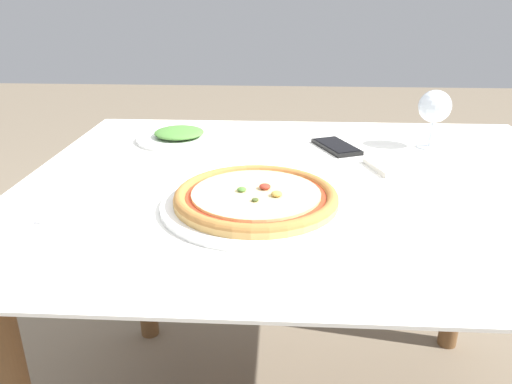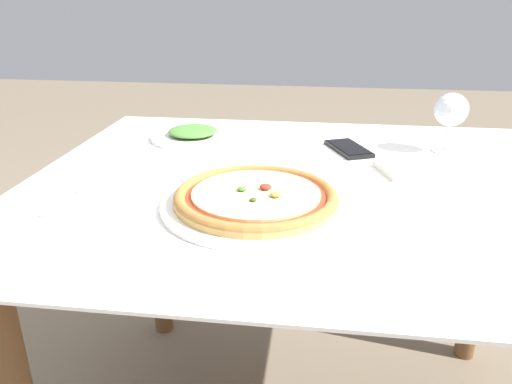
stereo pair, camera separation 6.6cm
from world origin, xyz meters
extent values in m
cube|color=brown|center=(0.00, 0.00, 0.69)|extent=(1.11, 0.88, 0.04)
cube|color=white|center=(0.00, 0.00, 0.71)|extent=(1.21, 0.98, 0.01)
cylinder|color=brown|center=(-0.50, 0.38, 0.34)|extent=(0.06, 0.06, 0.67)
cylinder|color=brown|center=(0.50, 0.38, 0.34)|extent=(0.06, 0.06, 0.67)
cylinder|color=white|center=(-0.11, -0.15, 0.72)|extent=(0.35, 0.35, 0.01)
cylinder|color=tan|center=(-0.11, -0.15, 0.73)|extent=(0.30, 0.30, 0.01)
torus|color=#B27538|center=(-0.11, -0.15, 0.74)|extent=(0.30, 0.30, 0.02)
cylinder|color=#BC381E|center=(-0.11, -0.15, 0.74)|extent=(0.26, 0.26, 0.00)
cylinder|color=beige|center=(-0.11, -0.15, 0.74)|extent=(0.24, 0.24, 0.00)
ellipsoid|color=#4C7A33|center=(-0.13, -0.15, 0.75)|extent=(0.02, 0.02, 0.01)
ellipsoid|color=#BC9342|center=(-0.07, -0.17, 0.75)|extent=(0.02, 0.02, 0.01)
ellipsoid|color=#425123|center=(-0.11, -0.19, 0.75)|extent=(0.01, 0.01, 0.01)
ellipsoid|color=#A83323|center=(-0.09, -0.13, 0.75)|extent=(0.02, 0.02, 0.01)
cube|color=silver|center=(-0.47, -0.19, 0.72)|extent=(0.03, 0.11, 0.00)
cube|color=silver|center=(-0.45, -0.13, 0.72)|extent=(0.03, 0.02, 0.00)
cube|color=silver|center=(-0.46, -0.10, 0.72)|extent=(0.01, 0.05, 0.00)
cube|color=silver|center=(-0.45, -0.10, 0.72)|extent=(0.01, 0.05, 0.00)
cube|color=silver|center=(-0.44, -0.10, 0.72)|extent=(0.01, 0.05, 0.00)
cube|color=silver|center=(-0.44, -0.10, 0.72)|extent=(0.01, 0.05, 0.00)
cylinder|color=silver|center=(0.31, 0.25, 0.72)|extent=(0.06, 0.06, 0.00)
cylinder|color=silver|center=(0.31, 0.25, 0.75)|extent=(0.01, 0.01, 0.07)
sphere|color=silver|center=(0.31, 0.25, 0.82)|extent=(0.08, 0.08, 0.08)
cube|color=black|center=(0.08, 0.22, 0.72)|extent=(0.12, 0.16, 0.01)
cube|color=black|center=(0.08, 0.22, 0.73)|extent=(0.11, 0.14, 0.00)
cylinder|color=white|center=(-0.33, 0.27, 0.72)|extent=(0.22, 0.22, 0.01)
ellipsoid|color=#4C8438|center=(-0.33, 0.27, 0.74)|extent=(0.13, 0.13, 0.02)
cube|color=silver|center=(0.21, 0.09, 0.72)|extent=(0.18, 0.15, 0.01)
camera|label=1|loc=(-0.06, -0.99, 1.09)|focal=35.00mm
camera|label=2|loc=(0.01, -0.98, 1.09)|focal=35.00mm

